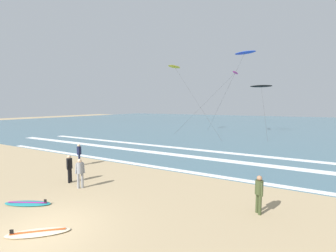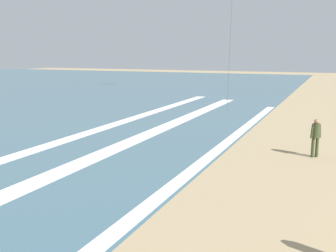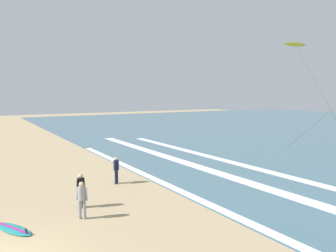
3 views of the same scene
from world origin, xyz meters
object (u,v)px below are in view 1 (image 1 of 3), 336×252
surfboard_right_spare (28,203)px  surfboard_near_water (38,233)px  kite_yellow_low_near (175,67)px  surfer_mid_group (70,166)px  surfer_foreground_main (79,153)px  kite_blue_high_left (245,53)px  kite_magenta_mid_center (235,73)px  kite_black_far_left (261,86)px  surfer_background_far (80,171)px  surfer_left_near (259,191)px

surfboard_right_spare → surfboard_near_water: 2.99m
surfboard_near_water → kite_yellow_low_near: kite_yellow_low_near is taller
surfer_mid_group → surfboard_near_water: size_ratio=0.81×
surfer_foreground_main → kite_blue_high_left: kite_blue_high_left is taller
surfboard_near_water → kite_magenta_mid_center: kite_magenta_mid_center is taller
surfboard_right_spare → kite_blue_high_left: (3.25, 29.86, 11.94)m
surfer_foreground_main → kite_black_far_left: 28.83m
surfboard_near_water → kite_yellow_low_near: bearing=109.1°
surfer_mid_group → surfboard_right_spare: bearing=-72.8°
surfer_background_far → kite_yellow_low_near: size_ratio=0.15×
surfer_left_near → surfboard_near_water: surfer_left_near is taller
surfer_background_far → surfboard_right_spare: (-0.39, -2.57, -0.91)m
surfer_foreground_main → surfboard_right_spare: size_ratio=0.75×
surfer_mid_group → surfboard_right_spare: (0.91, -2.92, -0.91)m
surfboard_near_water → kite_black_far_left: size_ratio=0.24×
surfer_background_far → kite_yellow_low_near: kite_yellow_low_near is taller
kite_magenta_mid_center → kite_blue_high_left: bearing=-26.7°
surfer_foreground_main → kite_yellow_low_near: size_ratio=0.15×
surfboard_right_spare → surfer_foreground_main: bearing=121.6°
surfboard_near_water → kite_black_far_left: 34.55m
surfer_background_far → surfboard_right_spare: size_ratio=0.75×
kite_yellow_low_near → surfer_foreground_main: bearing=-80.3°
surfer_mid_group → surfer_foreground_main: 3.92m
kite_blue_high_left → surfer_foreground_main: bearing=-105.8°
surfboard_near_water → surfer_foreground_main: bearing=132.1°
surfer_mid_group → surfer_left_near: same height
surfboard_right_spare → kite_magenta_mid_center: size_ratio=0.22×
kite_blue_high_left → surfboard_right_spare: bearing=-96.2°
kite_yellow_low_near → kite_blue_high_left: size_ratio=0.89×
surfer_background_far → kite_magenta_mid_center: (1.35, 28.05, 8.39)m
surfer_mid_group → kite_magenta_mid_center: kite_magenta_mid_center is taller
surfer_background_far → kite_black_far_left: kite_black_far_left is taller
surfer_mid_group → surfer_foreground_main: size_ratio=1.00×
surfer_foreground_main → surfer_background_far: size_ratio=1.00×
surfboard_right_spare → kite_black_far_left: size_ratio=0.26×
surfer_left_near → surfboard_near_water: 8.40m
kite_blue_high_left → kite_yellow_low_near: bearing=-170.9°
surfer_foreground_main → surfboard_right_spare: (3.57, -5.80, -0.91)m
surfboard_near_water → kite_magenta_mid_center: 33.16m
surfer_mid_group → surfboard_near_water: 5.57m
surfer_left_near → kite_black_far_left: size_ratio=0.20×
surfer_mid_group → surfer_background_far: size_ratio=1.00×
surfer_left_near → kite_yellow_low_near: bearing=124.6°
surfer_mid_group → kite_blue_high_left: kite_blue_high_left is taller
surfer_left_near → kite_magenta_mid_center: bearing=105.7°
kite_magenta_mid_center → kite_black_far_left: kite_magenta_mid_center is taller
surfer_foreground_main → kite_black_far_left: (8.87, 26.69, 6.36)m
surfer_foreground_main → kite_yellow_low_near: 24.65m
surfer_mid_group → kite_black_far_left: (6.20, 29.57, 6.36)m
surfer_foreground_main → kite_magenta_mid_center: size_ratio=0.17×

